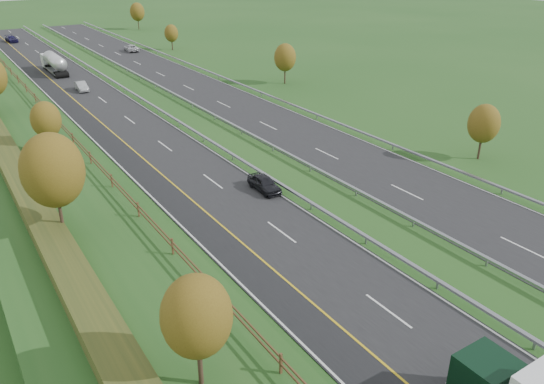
{
  "coord_description": "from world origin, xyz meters",
  "views": [
    {
      "loc": [
        -19.44,
        -7.67,
        20.66
      ],
      "look_at": [
        2.21,
        25.87,
        2.2
      ],
      "focal_mm": 35.0,
      "sensor_mm": 36.0,
      "label": 1
    }
  ],
  "objects_px": {
    "road_tanker": "(54,62)",
    "car_small_far": "(11,39)",
    "car_dark_near": "(264,183)",
    "car_silver_mid": "(81,86)",
    "car_oncoming": "(131,48)"
  },
  "relations": [
    {
      "from": "road_tanker",
      "to": "car_small_far",
      "type": "relative_size",
      "value": 2.23
    },
    {
      "from": "car_dark_near",
      "to": "car_oncoming",
      "type": "relative_size",
      "value": 0.82
    },
    {
      "from": "road_tanker",
      "to": "car_silver_mid",
      "type": "height_order",
      "value": "road_tanker"
    },
    {
      "from": "road_tanker",
      "to": "car_small_far",
      "type": "xyz_separation_m",
      "value": [
        -0.93,
        41.23,
        -1.09
      ]
    },
    {
      "from": "car_dark_near",
      "to": "car_silver_mid",
      "type": "bearing_deg",
      "value": 96.14
    },
    {
      "from": "road_tanker",
      "to": "car_dark_near",
      "type": "xyz_separation_m",
      "value": [
        4.6,
        -63.97,
        -1.1
      ]
    },
    {
      "from": "road_tanker",
      "to": "car_oncoming",
      "type": "xyz_separation_m",
      "value": [
        18.96,
        13.68,
        -1.1
      ]
    },
    {
      "from": "car_small_far",
      "to": "car_silver_mid",
      "type": "bearing_deg",
      "value": -94.54
    },
    {
      "from": "road_tanker",
      "to": "car_silver_mid",
      "type": "bearing_deg",
      "value": -88.44
    },
    {
      "from": "car_silver_mid",
      "to": "car_oncoming",
      "type": "distance_m",
      "value": 35.11
    },
    {
      "from": "car_dark_near",
      "to": "car_silver_mid",
      "type": "relative_size",
      "value": 1.0
    },
    {
      "from": "road_tanker",
      "to": "car_oncoming",
      "type": "height_order",
      "value": "road_tanker"
    },
    {
      "from": "road_tanker",
      "to": "car_silver_mid",
      "type": "xyz_separation_m",
      "value": [
        0.44,
        -16.15,
        -1.13
      ]
    },
    {
      "from": "car_silver_mid",
      "to": "car_dark_near",
      "type": "bearing_deg",
      "value": -83.48
    },
    {
      "from": "road_tanker",
      "to": "car_dark_near",
      "type": "height_order",
      "value": "road_tanker"
    }
  ]
}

